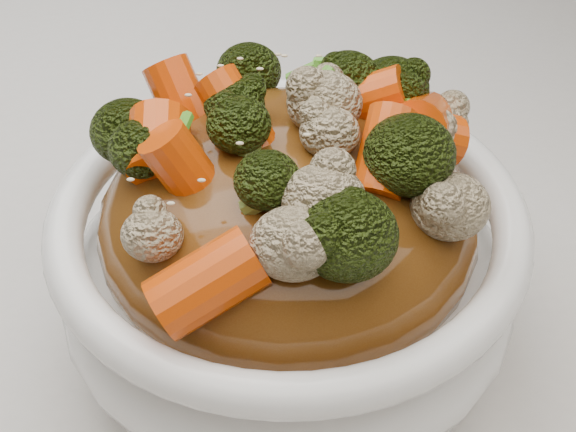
# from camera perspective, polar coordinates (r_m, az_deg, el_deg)

# --- Properties ---
(tablecloth) EXTENTS (1.20, 0.80, 0.04)m
(tablecloth) POSITION_cam_1_polar(r_m,az_deg,el_deg) (0.44, -4.16, -9.36)
(tablecloth) COLOR silver
(tablecloth) RESTS_ON dining_table
(bowl) EXTENTS (0.27, 0.27, 0.09)m
(bowl) POSITION_cam_1_polar(r_m,az_deg,el_deg) (0.39, -0.00, -3.65)
(bowl) COLOR white
(bowl) RESTS_ON tablecloth
(sauce_base) EXTENTS (0.22, 0.22, 0.10)m
(sauce_base) POSITION_cam_1_polar(r_m,az_deg,el_deg) (0.37, -0.00, -0.36)
(sauce_base) COLOR #5E3310
(sauce_base) RESTS_ON bowl
(carrots) EXTENTS (0.22, 0.22, 0.05)m
(carrots) POSITION_cam_1_polar(r_m,az_deg,el_deg) (0.33, -0.00, 7.85)
(carrots) COLOR #DD4707
(carrots) RESTS_ON sauce_base
(broccoli) EXTENTS (0.22, 0.22, 0.04)m
(broccoli) POSITION_cam_1_polar(r_m,az_deg,el_deg) (0.33, -0.00, 7.71)
(broccoli) COLOR black
(broccoli) RESTS_ON sauce_base
(cauliflower) EXTENTS (0.22, 0.22, 0.04)m
(cauliflower) POSITION_cam_1_polar(r_m,az_deg,el_deg) (0.33, -0.00, 7.42)
(cauliflower) COLOR tan
(cauliflower) RESTS_ON sauce_base
(scallions) EXTENTS (0.16, 0.16, 0.02)m
(scallions) POSITION_cam_1_polar(r_m,az_deg,el_deg) (0.33, 0.00, 8.00)
(scallions) COLOR #479422
(scallions) RESTS_ON sauce_base
(sesame_seeds) EXTENTS (0.19, 0.19, 0.01)m
(sesame_seeds) POSITION_cam_1_polar(r_m,az_deg,el_deg) (0.33, 0.00, 8.00)
(sesame_seeds) COLOR beige
(sesame_seeds) RESTS_ON sauce_base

